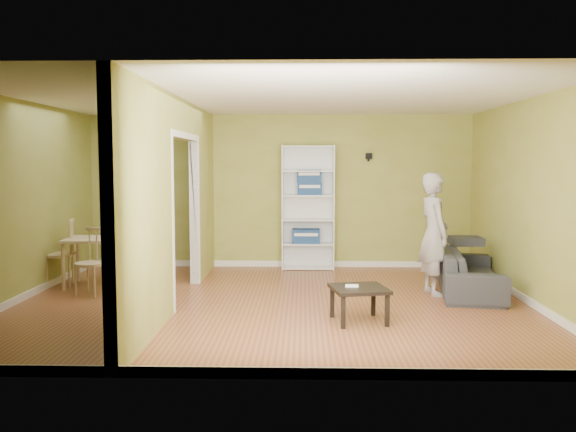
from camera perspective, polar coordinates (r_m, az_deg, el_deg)
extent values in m
plane|color=brown|center=(7.86, -1.51, -8.13)|extent=(6.50, 6.50, 0.00)
plane|color=white|center=(7.70, -1.55, 11.06)|extent=(6.50, 6.50, 0.00)
plane|color=olive|center=(10.42, -0.75, 2.32)|extent=(6.50, 0.00, 6.50)
plane|color=olive|center=(4.94, -3.17, -0.67)|extent=(6.50, 0.00, 6.50)
plane|color=olive|center=(8.49, -24.02, 1.28)|extent=(0.00, 5.50, 5.50)
plane|color=olive|center=(8.18, 21.86, 1.23)|extent=(0.00, 5.50, 5.50)
cube|color=black|center=(10.40, 7.56, 5.58)|extent=(0.10, 0.10, 0.10)
imported|color=black|center=(8.80, 16.64, -4.41)|extent=(2.11, 1.16, 0.76)
imported|color=slate|center=(8.45, 13.51, -0.66)|extent=(0.80, 0.68, 1.95)
cube|color=white|center=(10.24, -0.50, 0.81)|extent=(0.02, 0.38, 2.08)
cube|color=white|center=(10.24, 4.28, 0.80)|extent=(0.02, 0.38, 2.08)
cube|color=white|center=(10.41, 1.88, 0.88)|extent=(0.87, 0.02, 2.08)
cube|color=white|center=(10.36, 1.87, -4.83)|extent=(0.83, 0.38, 0.02)
cube|color=white|center=(10.29, 1.88, -2.59)|extent=(0.83, 0.38, 0.02)
cube|color=white|center=(10.25, 1.88, -0.33)|extent=(0.83, 0.38, 0.02)
cube|color=white|center=(10.22, 1.89, 1.94)|extent=(0.83, 0.38, 0.02)
cube|color=white|center=(10.20, 1.90, 4.23)|extent=(0.83, 0.38, 0.02)
cube|color=white|center=(10.21, 1.90, 6.51)|extent=(0.83, 0.38, 0.02)
cube|color=navy|center=(10.28, 1.69, -1.88)|extent=(0.46, 0.30, 0.24)
cube|color=navy|center=(10.21, 2.04, 2.58)|extent=(0.41, 0.27, 0.21)
cube|color=navy|center=(10.21, 1.98, 3.76)|extent=(0.41, 0.27, 0.21)
cube|color=black|center=(6.93, 6.67, -6.79)|extent=(0.59, 0.59, 0.04)
cube|color=black|center=(6.71, 4.71, -8.89)|extent=(0.05, 0.05, 0.36)
cube|color=black|center=(6.76, 8.96, -8.84)|extent=(0.05, 0.05, 0.36)
cube|color=black|center=(7.19, 4.49, -7.94)|extent=(0.05, 0.05, 0.36)
cube|color=black|center=(7.24, 8.44, -7.90)|extent=(0.05, 0.05, 0.36)
cube|color=white|center=(6.92, 5.99, -6.51)|extent=(0.15, 0.04, 0.03)
cube|color=beige|center=(9.22, -16.67, -2.10)|extent=(1.12, 0.75, 0.04)
cylinder|color=beige|center=(9.14, -20.33, -4.48)|extent=(0.05, 0.05, 0.66)
cylinder|color=beige|center=(8.81, -14.08, -4.66)|extent=(0.05, 0.05, 0.66)
cylinder|color=beige|center=(9.75, -18.90, -3.87)|extent=(0.05, 0.05, 0.66)
cylinder|color=beige|center=(9.44, -13.02, -4.00)|extent=(0.05, 0.05, 0.66)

